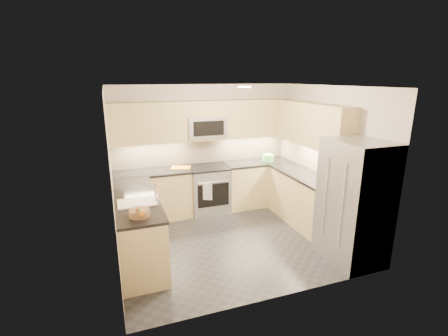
{
  "coord_description": "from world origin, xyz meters",
  "views": [
    {
      "loc": [
        -1.77,
        -4.61,
        2.63
      ],
      "look_at": [
        0.0,
        0.35,
        1.15
      ],
      "focal_mm": 26.0,
      "sensor_mm": 36.0,
      "label": 1
    }
  ],
  "objects_px": {
    "microwave": "(206,127)",
    "refrigerator": "(354,202)",
    "gas_range": "(208,190)",
    "fruit_basket": "(139,213)",
    "cutting_board": "(181,168)",
    "utensil_bowl": "(268,158)"
  },
  "relations": [
    {
      "from": "microwave",
      "to": "refrigerator",
      "type": "xyz_separation_m",
      "value": [
        1.45,
        -2.55,
        -0.8
      ]
    },
    {
      "from": "microwave",
      "to": "refrigerator",
      "type": "bearing_deg",
      "value": -60.38
    },
    {
      "from": "gas_range",
      "to": "fruit_basket",
      "type": "height_order",
      "value": "fruit_basket"
    },
    {
      "from": "cutting_board",
      "to": "microwave",
      "type": "bearing_deg",
      "value": 5.75
    },
    {
      "from": "utensil_bowl",
      "to": "refrigerator",
      "type": "bearing_deg",
      "value": -86.49
    },
    {
      "from": "gas_range",
      "to": "microwave",
      "type": "relative_size",
      "value": 1.2
    },
    {
      "from": "cutting_board",
      "to": "fruit_basket",
      "type": "distance_m",
      "value": 2.28
    },
    {
      "from": "microwave",
      "to": "fruit_basket",
      "type": "xyz_separation_m",
      "value": [
        -1.51,
        -2.11,
        -0.71
      ]
    },
    {
      "from": "cutting_board",
      "to": "fruit_basket",
      "type": "height_order",
      "value": "fruit_basket"
    },
    {
      "from": "fruit_basket",
      "to": "utensil_bowl",
      "type": "bearing_deg",
      "value": 34.98
    },
    {
      "from": "refrigerator",
      "to": "microwave",
      "type": "bearing_deg",
      "value": 119.62
    },
    {
      "from": "gas_range",
      "to": "refrigerator",
      "type": "height_order",
      "value": "refrigerator"
    },
    {
      "from": "gas_range",
      "to": "microwave",
      "type": "xyz_separation_m",
      "value": [
        0.0,
        0.12,
        1.24
      ]
    },
    {
      "from": "gas_range",
      "to": "cutting_board",
      "type": "height_order",
      "value": "cutting_board"
    },
    {
      "from": "refrigerator",
      "to": "utensil_bowl",
      "type": "xyz_separation_m",
      "value": [
        -0.15,
        2.4,
        0.11
      ]
    },
    {
      "from": "refrigerator",
      "to": "utensil_bowl",
      "type": "bearing_deg",
      "value": 93.51
    },
    {
      "from": "microwave",
      "to": "cutting_board",
      "type": "bearing_deg",
      "value": -174.25
    },
    {
      "from": "refrigerator",
      "to": "cutting_board",
      "type": "height_order",
      "value": "refrigerator"
    },
    {
      "from": "utensil_bowl",
      "to": "cutting_board",
      "type": "relative_size",
      "value": 0.67
    },
    {
      "from": "cutting_board",
      "to": "fruit_basket",
      "type": "xyz_separation_m",
      "value": [
        -0.98,
        -2.06,
        0.04
      ]
    },
    {
      "from": "microwave",
      "to": "fruit_basket",
      "type": "height_order",
      "value": "microwave"
    },
    {
      "from": "gas_range",
      "to": "utensil_bowl",
      "type": "distance_m",
      "value": 1.42
    }
  ]
}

